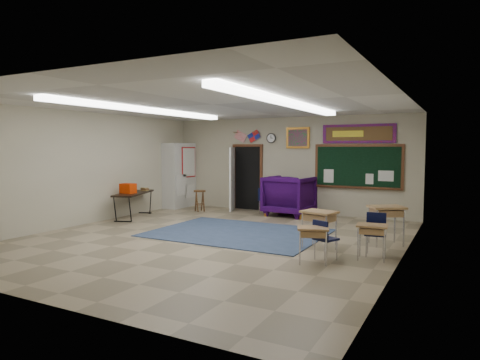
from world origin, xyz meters
The scene contains 25 objects.
floor centered at (0.00, 0.00, 0.00)m, with size 9.00×9.00×0.00m, color gray.
back_wall centered at (0.00, 4.50, 1.50)m, with size 8.00×0.04×3.00m, color #B0A98F.
front_wall centered at (0.00, -4.50, 1.50)m, with size 8.00×0.04×3.00m, color #B0A98F.
left_wall centered at (-4.00, 0.00, 1.50)m, with size 0.04×9.00×3.00m, color #B0A98F.
right_wall centered at (4.00, 0.00, 1.50)m, with size 0.04×9.00×3.00m, color #B0A98F.
ceiling centered at (0.00, 0.00, 3.00)m, with size 8.00×9.00×0.04m, color silver.
area_rug centered at (0.20, 0.80, 0.01)m, with size 4.00×3.00×0.02m, color #354465.
fluorescent_strips centered at (0.00, 0.00, 2.94)m, with size 3.86×6.00×0.10m, color white, non-canonical shape.
doorway centered at (-1.50, 4.35, 1.06)m, with size 1.10×0.89×2.16m.
chalkboard centered at (2.20, 4.46, 1.46)m, with size 2.55×0.14×1.30m.
bulletin_board centered at (2.20, 4.47, 2.45)m, with size 2.10×0.05×0.55m.
framed_art_print centered at (0.35, 4.47, 2.35)m, with size 0.75×0.05×0.65m.
wall_clock centered at (-0.55, 4.47, 2.35)m, with size 0.32×0.05×0.32m.
wall_flags centered at (-1.40, 4.44, 2.48)m, with size 1.16×0.06×0.70m, color red, non-canonical shape.
storage_cabinet centered at (-3.71, 3.85, 1.10)m, with size 0.59×1.25×2.20m.
wingback_armchair centered at (0.30, 3.91, 0.60)m, with size 1.29×1.33×1.21m, color #200535.
student_chair_reading centered at (-0.49, 3.95, 0.40)m, with size 0.40×0.40×0.80m, color black, non-canonical shape.
student_chair_desk_a centered at (2.79, -0.62, 0.37)m, with size 0.37×0.37×0.74m, color black, non-canonical shape.
student_chair_desk_b centered at (3.53, 0.10, 0.40)m, with size 0.40×0.40×0.81m, color black, non-canonical shape.
student_desk_front_left centered at (2.43, 0.11, 0.44)m, with size 0.75×0.63×0.78m.
student_desk_front_right centered at (3.55, 1.16, 0.46)m, with size 0.86×0.81×0.82m.
student_desk_back_left centered at (2.65, -0.94, 0.36)m, with size 0.65×0.57×0.65m.
student_desk_back_right centered at (3.52, -0.21, 0.36)m, with size 0.58×0.47×0.65m.
folding_table centered at (-3.58, 1.38, 0.41)m, with size 1.17×1.89×1.02m.
wooden_stool centered at (-2.55, 3.33, 0.35)m, with size 0.39×0.39×0.68m.
Camera 1 is at (5.00, -8.12, 2.05)m, focal length 32.00 mm.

